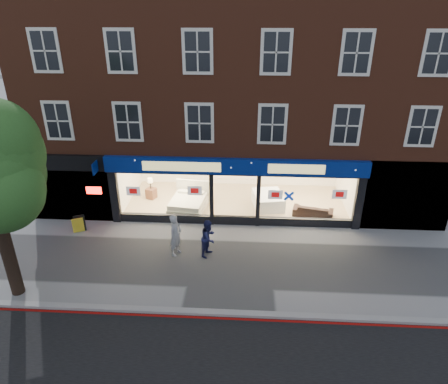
# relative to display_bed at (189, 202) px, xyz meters

# --- Properties ---
(ground) EXTENTS (120.00, 120.00, 0.00)m
(ground) POSITION_rel_display_bed_xyz_m (2.31, -4.33, -0.42)
(ground) COLOR gray
(ground) RESTS_ON ground
(kerb_line) EXTENTS (60.00, 0.10, 0.01)m
(kerb_line) POSITION_rel_display_bed_xyz_m (2.31, -7.43, -0.41)
(kerb_line) COLOR #8C0A07
(kerb_line) RESTS_ON ground
(kerb_stone) EXTENTS (60.00, 0.25, 0.12)m
(kerb_stone) POSITION_rel_display_bed_xyz_m (2.31, -7.23, -0.36)
(kerb_stone) COLOR gray
(kerb_stone) RESTS_ON ground
(showroom_floor) EXTENTS (11.00, 4.50, 0.10)m
(showroom_floor) POSITION_rel_display_bed_xyz_m (2.31, 0.92, -0.37)
(showroom_floor) COLOR tan
(showroom_floor) RESTS_ON ground
(building) EXTENTS (19.00, 8.26, 10.30)m
(building) POSITION_rel_display_bed_xyz_m (2.30, 2.60, 6.25)
(building) COLOR brown
(building) RESTS_ON ground
(display_bed) EXTENTS (1.90, 2.21, 1.14)m
(display_bed) POSITION_rel_display_bed_xyz_m (0.00, 0.00, 0.00)
(display_bed) COLOR silver
(display_bed) RESTS_ON showroom_floor
(bedside_table) EXTENTS (0.59, 0.59, 0.55)m
(bedside_table) POSITION_rel_display_bed_xyz_m (-2.09, 1.00, -0.05)
(bedside_table) COLOR brown
(bedside_table) RESTS_ON showroom_floor
(mattress_stack) EXTENTS (1.63, 1.92, 0.68)m
(mattress_stack) POSITION_rel_display_bed_xyz_m (3.91, 0.43, 0.02)
(mattress_stack) COLOR white
(mattress_stack) RESTS_ON showroom_floor
(sofa) EXTENTS (1.98, 1.14, 0.54)m
(sofa) POSITION_rel_display_bed_xyz_m (6.01, -0.43, -0.05)
(sofa) COLOR black
(sofa) RESTS_ON showroom_floor
(a_board) EXTENTS (0.59, 0.50, 0.76)m
(a_board) POSITION_rel_display_bed_xyz_m (-4.59, -2.37, -0.04)
(a_board) COLOR yellow
(a_board) RESTS_ON ground
(pedestrian_grey) EXTENTS (0.65, 0.76, 1.76)m
(pedestrian_grey) POSITION_rel_display_bed_xyz_m (0.03, -3.82, 0.46)
(pedestrian_grey) COLOR #9B9DA2
(pedestrian_grey) RESTS_ON ground
(pedestrian_blue) EXTENTS (0.86, 0.94, 1.58)m
(pedestrian_blue) POSITION_rel_display_bed_xyz_m (1.36, -3.80, 0.37)
(pedestrian_blue) COLOR #1A1D49
(pedestrian_blue) RESTS_ON ground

